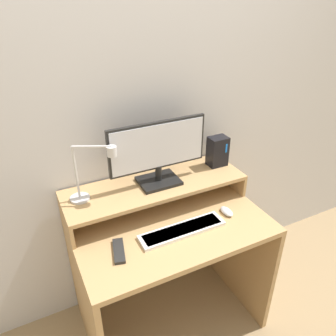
% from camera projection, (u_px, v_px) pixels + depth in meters
% --- Properties ---
extents(wall_back, '(6.00, 0.05, 2.50)m').
position_uv_depth(wall_back, '(139.00, 116.00, 1.82)').
color(wall_back, silver).
rests_on(wall_back, ground_plane).
extents(desk, '(1.03, 0.68, 0.78)m').
position_uv_depth(desk, '(169.00, 255.00, 1.88)').
color(desk, tan).
rests_on(desk, ground_plane).
extents(monitor_shelf, '(1.03, 0.33, 0.14)m').
position_uv_depth(monitor_shelf, '(155.00, 187.00, 1.84)').
color(monitor_shelf, tan).
rests_on(monitor_shelf, desk).
extents(monitor, '(0.55, 0.18, 0.36)m').
position_uv_depth(monitor, '(158.00, 151.00, 1.74)').
color(monitor, black).
rests_on(monitor, monitor_shelf).
extents(desk_lamp, '(0.24, 0.16, 0.31)m').
position_uv_depth(desk_lamp, '(92.00, 174.00, 1.62)').
color(desk_lamp, silver).
rests_on(desk_lamp, monitor_shelf).
extents(router_dock, '(0.11, 0.09, 0.18)m').
position_uv_depth(router_dock, '(217.00, 151.00, 1.97)').
color(router_dock, black).
rests_on(router_dock, monitor_shelf).
extents(keyboard, '(0.46, 0.11, 0.02)m').
position_uv_depth(keyboard, '(182.00, 230.00, 1.68)').
color(keyboard, white).
rests_on(keyboard, desk).
extents(mouse, '(0.05, 0.10, 0.03)m').
position_uv_depth(mouse, '(227.00, 211.00, 1.81)').
color(mouse, silver).
rests_on(mouse, desk).
extents(remote_control, '(0.09, 0.17, 0.02)m').
position_uv_depth(remote_control, '(119.00, 251.00, 1.55)').
color(remote_control, black).
rests_on(remote_control, desk).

